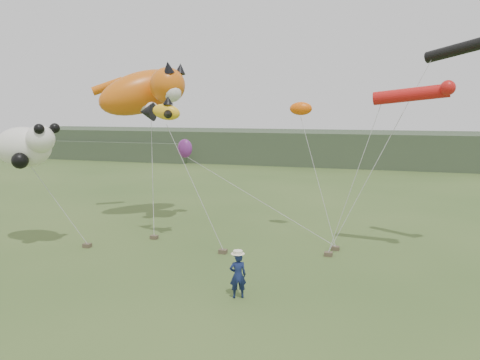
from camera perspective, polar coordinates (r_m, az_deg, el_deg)
name	(u,v)px	position (r m, az deg, el deg)	size (l,w,h in m)	color
ground	(203,293)	(18.15, -4.59, -13.55)	(120.00, 120.00, 0.00)	#385123
headland	(307,147)	(61.22, 8.13, 3.96)	(90.00, 13.00, 4.00)	#2D3D28
festival_attendant	(238,275)	(17.38, -0.26, -11.55)	(0.62, 0.41, 1.70)	#131E4A
sandbag_anchors	(223,247)	(23.35, -2.09, -8.17)	(12.32, 3.44, 0.20)	brown
cat_kite	(147,91)	(28.98, -11.23, 10.54)	(7.21, 5.85, 3.89)	#DA620F
fish_kite	(159,111)	(24.18, -9.83, 8.25)	(2.45, 1.64, 1.29)	yellow
tube_kites	(437,75)	(23.35, 22.84, 11.76)	(5.25, 2.89, 3.03)	black
panda_kite	(26,146)	(25.26, -24.66, 3.75)	(3.53, 2.28, 2.19)	white
misc_kites	(232,132)	(27.68, -0.93, 5.86)	(8.73, 2.58, 3.43)	#F15C09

